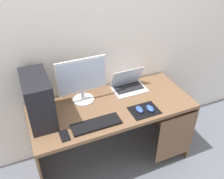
# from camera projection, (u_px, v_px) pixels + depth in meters

# --- Properties ---
(ground_plane) EXTENTS (8.00, 8.00, 0.00)m
(ground_plane) POSITION_uv_depth(u_px,v_px,m) (112.00, 157.00, 2.69)
(ground_plane) COLOR slate
(wall_back) EXTENTS (4.00, 0.05, 2.60)m
(wall_back) POSITION_uv_depth(u_px,v_px,m) (96.00, 33.00, 2.23)
(wall_back) COLOR silver
(wall_back) RESTS_ON ground_plane
(desk) EXTENTS (1.52, 0.65, 0.72)m
(desk) POSITION_uv_depth(u_px,v_px,m) (114.00, 117.00, 2.36)
(desk) COLOR brown
(desk) RESTS_ON ground_plane
(pc_tower) EXTENTS (0.21, 0.42, 0.42)m
(pc_tower) POSITION_uv_depth(u_px,v_px,m) (38.00, 99.00, 2.01)
(pc_tower) COLOR black
(pc_tower) RESTS_ON desk
(monitor) EXTENTS (0.46, 0.20, 0.44)m
(monitor) POSITION_uv_depth(u_px,v_px,m) (82.00, 80.00, 2.22)
(monitor) COLOR silver
(monitor) RESTS_ON desk
(laptop) EXTENTS (0.33, 0.23, 0.22)m
(laptop) POSITION_uv_depth(u_px,v_px,m) (129.00, 85.00, 2.49)
(laptop) COLOR silver
(laptop) RESTS_ON desk
(keyboard) EXTENTS (0.42, 0.14, 0.02)m
(keyboard) POSITION_uv_depth(u_px,v_px,m) (96.00, 124.00, 2.05)
(keyboard) COLOR black
(keyboard) RESTS_ON desk
(mousepad) EXTENTS (0.26, 0.20, 0.00)m
(mousepad) POSITION_uv_depth(u_px,v_px,m) (144.00, 110.00, 2.22)
(mousepad) COLOR black
(mousepad) RESTS_ON desk
(mouse_left) EXTENTS (0.06, 0.10, 0.03)m
(mouse_left) POSITION_uv_depth(u_px,v_px,m) (139.00, 109.00, 2.20)
(mouse_left) COLOR #2D51B2
(mouse_left) RESTS_ON mousepad
(mouse_right) EXTENTS (0.06, 0.10, 0.03)m
(mouse_right) POSITION_uv_depth(u_px,v_px,m) (150.00, 108.00, 2.21)
(mouse_right) COLOR #2D51B2
(mouse_right) RESTS_ON mousepad
(cell_phone) EXTENTS (0.07, 0.13, 0.01)m
(cell_phone) POSITION_uv_depth(u_px,v_px,m) (65.00, 136.00, 1.95)
(cell_phone) COLOR black
(cell_phone) RESTS_ON desk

